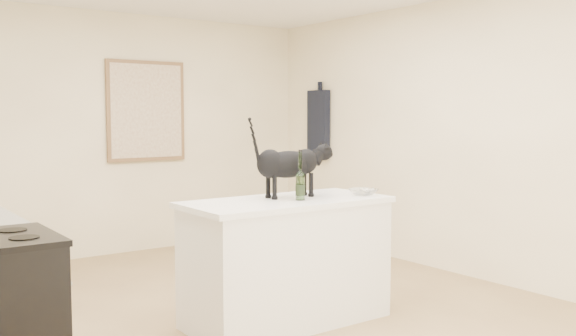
% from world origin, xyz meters
% --- Properties ---
extents(floor, '(5.50, 5.50, 0.00)m').
position_xyz_m(floor, '(0.00, 0.00, 0.00)').
color(floor, tan).
rests_on(floor, ground).
extents(wall_back, '(4.50, 0.00, 4.50)m').
position_xyz_m(wall_back, '(0.00, 2.75, 1.30)').
color(wall_back, '#FFF0C5').
rests_on(wall_back, ground).
extents(wall_right, '(0.00, 5.50, 5.50)m').
position_xyz_m(wall_right, '(2.25, 0.00, 1.30)').
color(wall_right, '#FFF0C5').
rests_on(wall_right, ground).
extents(island_base, '(1.44, 0.67, 0.86)m').
position_xyz_m(island_base, '(0.10, -0.20, 0.43)').
color(island_base, white).
rests_on(island_base, floor).
extents(island_top, '(1.50, 0.70, 0.04)m').
position_xyz_m(island_top, '(0.10, -0.20, 0.88)').
color(island_top, white).
rests_on(island_top, island_base).
extents(artwork_frame, '(0.90, 0.03, 1.10)m').
position_xyz_m(artwork_frame, '(0.30, 2.72, 1.55)').
color(artwork_frame, brown).
rests_on(artwork_frame, wall_back).
extents(artwork_canvas, '(0.82, 0.00, 1.02)m').
position_xyz_m(artwork_canvas, '(0.30, 2.70, 1.55)').
color(artwork_canvas, beige).
rests_on(artwork_canvas, wall_back).
extents(hanging_garment, '(0.08, 0.34, 0.80)m').
position_xyz_m(hanging_garment, '(2.19, 2.05, 1.40)').
color(hanging_garment, black).
rests_on(hanging_garment, wall_right).
extents(black_cat, '(0.64, 0.24, 0.44)m').
position_xyz_m(black_cat, '(0.17, -0.13, 1.12)').
color(black_cat, black).
rests_on(black_cat, island_top).
extents(wine_bottle, '(0.09, 0.09, 0.31)m').
position_xyz_m(wine_bottle, '(0.16, -0.29, 1.06)').
color(wine_bottle, '#254E1F').
rests_on(wine_bottle, island_top).
extents(glass_bowl, '(0.22, 0.22, 0.05)m').
position_xyz_m(glass_bowl, '(0.71, -0.35, 0.92)').
color(glass_bowl, white).
rests_on(glass_bowl, island_top).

